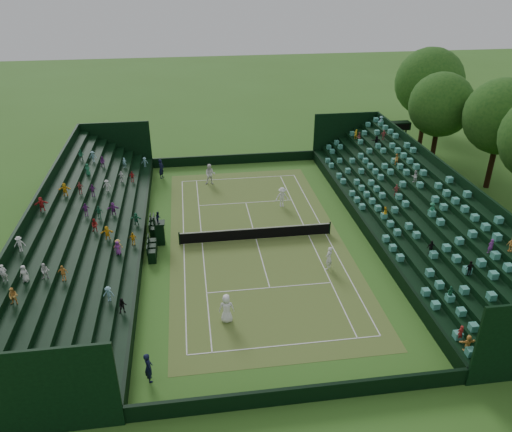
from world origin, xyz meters
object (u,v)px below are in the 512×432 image
object	(u,v)px
player_near_east	(329,258)
player_far_east	(282,197)
player_far_west	(210,174)
umpire_chair	(159,230)
player_near_west	(227,308)
tennis_net	(256,233)

from	to	relation	value
player_near_east	player_far_east	bearing A→B (deg)	-124.14
player_far_west	player_far_east	xyz separation A→B (m)	(5.83, -5.61, -0.12)
umpire_chair	player_near_west	size ratio (longest dim) A/B	1.45
player_near_west	player_near_east	world-z (taller)	player_near_west
tennis_net	player_far_west	world-z (taller)	player_far_west
umpire_chair	player_near_east	xyz separation A→B (m)	(11.59, -5.08, -0.29)
umpire_chair	player_far_east	size ratio (longest dim) A/B	1.52
player_near_west	player_far_east	size ratio (longest dim) A/B	1.05
player_far_east	umpire_chair	bearing A→B (deg)	-158.88
player_near_west	player_far_east	xyz separation A→B (m)	(6.09, 14.62, -0.05)
player_near_west	player_near_east	xyz separation A→B (m)	(7.44, 4.60, -0.07)
tennis_net	player_near_east	xyz separation A→B (m)	(4.38, -4.73, 0.34)
tennis_net	player_far_east	world-z (taller)	player_far_east
umpire_chair	player_far_west	xyz separation A→B (m)	(4.40, 10.56, -0.14)
tennis_net	player_far_west	size ratio (longest dim) A/B	5.77
player_far_west	player_far_east	world-z (taller)	player_far_west
player_near_east	player_far_west	xyz separation A→B (m)	(-7.19, 15.64, 0.15)
tennis_net	umpire_chair	world-z (taller)	umpire_chair
player_near_east	player_far_east	world-z (taller)	player_far_east
umpire_chair	player_near_west	xyz separation A→B (m)	(4.15, -9.68, -0.22)
umpire_chair	player_near_east	size ratio (longest dim) A/B	1.56
player_far_east	player_near_west	bearing A→B (deg)	-117.26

